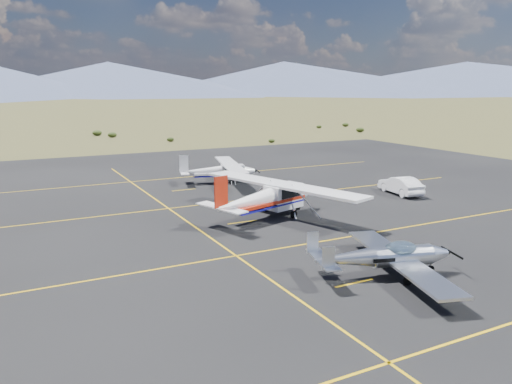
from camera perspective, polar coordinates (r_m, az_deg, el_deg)
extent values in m
plane|color=#383D1C|center=(26.37, 11.59, -6.48)|extent=(1600.00, 1600.00, 0.00)
cube|color=black|center=(31.87, 3.71, -3.03)|extent=(72.00, 72.00, 0.02)
cube|color=silver|center=(23.16, 16.11, -7.45)|extent=(3.75, 8.71, 0.12)
ellipsoid|color=#99BFD8|center=(23.02, 16.18, -6.37)|extent=(1.77, 1.31, 0.79)
cube|color=silver|center=(21.73, 7.68, -7.62)|extent=(1.45, 2.96, 0.06)
cube|color=silver|center=(20.60, 8.28, -7.48)|extent=(0.52, 0.20, 0.96)
cube|color=silver|center=(22.50, 6.50, -5.74)|extent=(0.52, 0.20, 0.96)
cylinder|color=black|center=(24.07, 19.34, -8.31)|extent=(0.34, 0.17, 0.33)
cylinder|color=black|center=(22.30, 16.94, -9.70)|extent=(0.40, 0.21, 0.39)
cylinder|color=black|center=(24.22, 14.39, -7.79)|extent=(0.40, 0.21, 0.39)
cube|color=white|center=(32.60, 3.17, -0.48)|extent=(2.81, 2.03, 1.55)
cube|color=white|center=(32.27, 2.92, 0.85)|extent=(5.55, 12.56, 0.16)
cube|color=black|center=(32.53, 3.18, 0.07)|extent=(2.17, 1.86, 0.63)
cube|color=#B2220E|center=(31.56, 1.36, -1.10)|extent=(5.87, 3.03, 0.21)
cube|color=#B2220E|center=(28.66, -4.01, 0.00)|extent=(0.95, 0.37, 1.84)
cube|color=white|center=(28.86, -3.99, -1.78)|extent=(1.94, 3.76, 0.07)
cylinder|color=black|center=(33.93, 4.83, -1.74)|extent=(0.43, 0.24, 0.41)
cylinder|color=black|center=(31.80, 4.36, -2.58)|extent=(0.53, 0.30, 0.50)
cylinder|color=black|center=(33.37, 1.22, -1.85)|extent=(0.53, 0.30, 0.50)
cube|color=silver|center=(43.52, -2.70, 2.33)|extent=(2.16, 1.49, 1.20)
cube|color=silver|center=(43.39, -2.94, 3.13)|extent=(3.84, 9.84, 0.12)
cube|color=black|center=(43.48, -2.70, 2.65)|extent=(1.65, 1.39, 0.49)
cube|color=silver|center=(43.36, -4.21, 2.15)|extent=(4.58, 2.14, 0.16)
cube|color=silver|center=(42.89, -8.25, 3.22)|extent=(0.75, 0.25, 1.43)
cube|color=silver|center=(43.00, -8.22, 2.28)|extent=(1.38, 2.93, 0.05)
cylinder|color=black|center=(43.87, -1.20, 1.39)|extent=(0.33, 0.17, 0.32)
cylinder|color=black|center=(42.70, -2.83, 1.13)|extent=(0.41, 0.21, 0.39)
cylinder|color=black|center=(44.52, -3.24, 1.57)|extent=(0.41, 0.21, 0.39)
imported|color=white|center=(40.36, 16.19, 0.75)|extent=(2.11, 4.41, 1.40)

